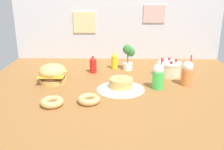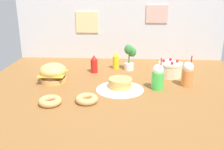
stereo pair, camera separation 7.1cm
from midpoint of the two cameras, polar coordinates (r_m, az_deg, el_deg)
The scene contains 13 objects.
ground_plane at distance 2.14m, azimuth 1.95°, elevation -2.92°, with size 2.32×1.85×0.02m, color brown.
back_wall at distance 2.93m, azimuth 2.48°, elevation 11.39°, with size 2.32×0.04×0.81m.
doily_mat at distance 2.09m, azimuth 2.73°, elevation -3.16°, with size 0.38×0.38×0.00m, color white.
burger at distance 2.28m, azimuth -12.07°, elevation 0.42°, with size 0.23×0.23×0.17m.
pancake_stack at distance 2.08m, azimuth 2.77°, elevation -2.14°, with size 0.30×0.30×0.10m.
layer_cake at distance 2.44m, azimuth 13.57°, elevation 1.25°, with size 0.22×0.22×0.16m.
ketchup_bottle at distance 2.48m, azimuth -3.17°, elevation 2.36°, with size 0.07×0.07×0.17m.
mustard_bottle at distance 2.61m, azimuth 1.67°, elevation 3.16°, with size 0.07×0.07×0.17m.
cream_soda_cup at distance 2.10m, azimuth 11.06°, elevation -0.42°, with size 0.10×0.10×0.26m.
orange_float_cup at distance 2.23m, azimuth 17.31°, elevation 0.20°, with size 0.10×0.10×0.26m.
donut_pink_glaze at distance 1.86m, azimuth -12.51°, elevation -5.64°, with size 0.16×0.16×0.05m.
donut_chocolate at distance 1.85m, azimuth -4.52°, elevation -5.30°, with size 0.16×0.16×0.05m.
potted_plant at distance 2.55m, azimuth 4.69°, elevation 4.21°, with size 0.12×0.11×0.27m.
Camera 2 is at (0.08, -1.99, 0.78)m, focal length 41.21 mm.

